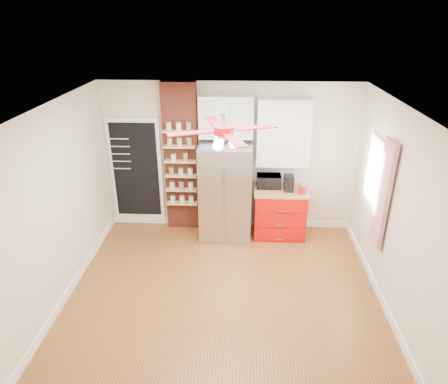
{
  "coord_description": "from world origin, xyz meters",
  "views": [
    {
      "loc": [
        0.24,
        -4.73,
        3.77
      ],
      "look_at": [
        -0.04,
        0.9,
        1.19
      ],
      "focal_mm": 32.0,
      "sensor_mm": 36.0,
      "label": 1
    }
  ],
  "objects_px": {
    "red_cabinet": "(279,212)",
    "coffee_maker": "(289,183)",
    "ceiling_fan": "(224,131)",
    "toaster_oven": "(269,181)",
    "fridge": "(226,191)",
    "canister_left": "(303,190)",
    "pantry_jar_oats": "(173,157)"
  },
  "relations": [
    {
      "from": "toaster_oven",
      "to": "coffee_maker",
      "type": "height_order",
      "value": "coffee_maker"
    },
    {
      "from": "canister_left",
      "to": "coffee_maker",
      "type": "bearing_deg",
      "value": 149.02
    },
    {
      "from": "red_cabinet",
      "to": "ceiling_fan",
      "type": "distance_m",
      "value": 2.75
    },
    {
      "from": "coffee_maker",
      "to": "toaster_oven",
      "type": "bearing_deg",
      "value": 157.81
    },
    {
      "from": "red_cabinet",
      "to": "toaster_oven",
      "type": "height_order",
      "value": "toaster_oven"
    },
    {
      "from": "ceiling_fan",
      "to": "coffee_maker",
      "type": "distance_m",
      "value": 2.39
    },
    {
      "from": "toaster_oven",
      "to": "pantry_jar_oats",
      "type": "bearing_deg",
      "value": 178.52
    },
    {
      "from": "pantry_jar_oats",
      "to": "fridge",
      "type": "bearing_deg",
      "value": -8.55
    },
    {
      "from": "red_cabinet",
      "to": "toaster_oven",
      "type": "bearing_deg",
      "value": 157.05
    },
    {
      "from": "red_cabinet",
      "to": "toaster_oven",
      "type": "relative_size",
      "value": 2.26
    },
    {
      "from": "red_cabinet",
      "to": "canister_left",
      "type": "distance_m",
      "value": 0.65
    },
    {
      "from": "toaster_oven",
      "to": "fridge",
      "type": "bearing_deg",
      "value": -171.09
    },
    {
      "from": "ceiling_fan",
      "to": "canister_left",
      "type": "distance_m",
      "value": 2.45
    },
    {
      "from": "red_cabinet",
      "to": "coffee_maker",
      "type": "distance_m",
      "value": 0.6
    },
    {
      "from": "ceiling_fan",
      "to": "red_cabinet",
      "type": "bearing_deg",
      "value": 61.29
    },
    {
      "from": "canister_left",
      "to": "red_cabinet",
      "type": "bearing_deg",
      "value": 154.56
    },
    {
      "from": "red_cabinet",
      "to": "ceiling_fan",
      "type": "bearing_deg",
      "value": -118.71
    },
    {
      "from": "toaster_oven",
      "to": "coffee_maker",
      "type": "bearing_deg",
      "value": -21.33
    },
    {
      "from": "red_cabinet",
      "to": "coffee_maker",
      "type": "relative_size",
      "value": 3.4
    },
    {
      "from": "coffee_maker",
      "to": "pantry_jar_oats",
      "type": "distance_m",
      "value": 2.05
    },
    {
      "from": "fridge",
      "to": "pantry_jar_oats",
      "type": "height_order",
      "value": "fridge"
    },
    {
      "from": "red_cabinet",
      "to": "fridge",
      "type": "bearing_deg",
      "value": -177.05
    },
    {
      "from": "fridge",
      "to": "canister_left",
      "type": "relative_size",
      "value": 11.32
    },
    {
      "from": "red_cabinet",
      "to": "coffee_maker",
      "type": "bearing_deg",
      "value": -13.89
    },
    {
      "from": "fridge",
      "to": "canister_left",
      "type": "distance_m",
      "value": 1.33
    },
    {
      "from": "toaster_oven",
      "to": "canister_left",
      "type": "height_order",
      "value": "toaster_oven"
    },
    {
      "from": "ceiling_fan",
      "to": "fridge",
      "type": "bearing_deg",
      "value": 91.76
    },
    {
      "from": "fridge",
      "to": "ceiling_fan",
      "type": "height_order",
      "value": "ceiling_fan"
    },
    {
      "from": "fridge",
      "to": "ceiling_fan",
      "type": "bearing_deg",
      "value": -88.24
    },
    {
      "from": "canister_left",
      "to": "pantry_jar_oats",
      "type": "height_order",
      "value": "pantry_jar_oats"
    },
    {
      "from": "ceiling_fan",
      "to": "toaster_oven",
      "type": "height_order",
      "value": "ceiling_fan"
    },
    {
      "from": "fridge",
      "to": "coffee_maker",
      "type": "relative_size",
      "value": 6.33
    }
  ]
}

